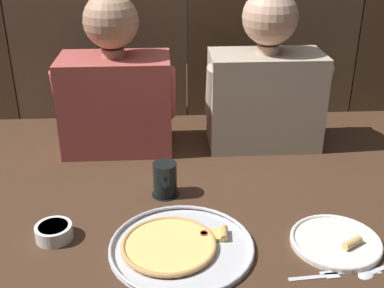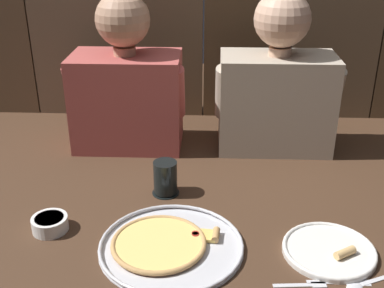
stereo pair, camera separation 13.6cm
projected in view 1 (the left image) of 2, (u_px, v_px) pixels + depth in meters
name	position (u px, v px, depth m)	size (l,w,h in m)	color
ground_plane	(200.00, 212.00, 1.47)	(3.20, 3.20, 0.00)	#422B1C
pizza_tray	(177.00, 246.00, 1.30)	(0.39, 0.39, 0.03)	silver
dinner_plate	(336.00, 241.00, 1.32)	(0.25, 0.25, 0.03)	white
drinking_glass	(165.00, 179.00, 1.54)	(0.09, 0.09, 0.11)	black
dipping_bowl	(54.00, 231.00, 1.34)	(0.10, 0.10, 0.04)	white
table_fork	(317.00, 277.00, 1.20)	(0.13, 0.03, 0.01)	silver
table_knife	(351.00, 272.00, 1.22)	(0.16, 0.02, 0.01)	silver
table_spoon	(373.00, 272.00, 1.22)	(0.14, 0.08, 0.01)	silver
diner_left	(115.00, 82.00, 1.77)	(0.44, 0.24, 0.58)	#AD4C47
diner_right	(266.00, 77.00, 1.79)	(0.45, 0.22, 0.59)	#B2A38E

